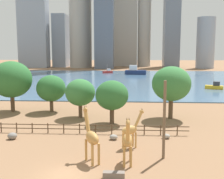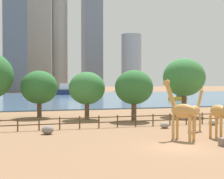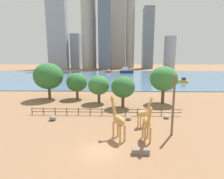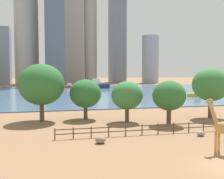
% 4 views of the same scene
% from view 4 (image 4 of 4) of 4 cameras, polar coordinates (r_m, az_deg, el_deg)
% --- Properties ---
extents(ground_plane, '(400.00, 400.00, 0.00)m').
position_cam_4_polar(ground_plane, '(100.63, -5.43, -0.55)').
color(ground_plane, '#8C6647').
extents(harbor_water, '(180.00, 86.00, 0.20)m').
position_cam_4_polar(harbor_water, '(97.66, -5.19, -0.62)').
color(harbor_water, '#476B8C').
rests_on(harbor_water, ground).
extents(giraffe_tall, '(2.18, 3.14, 5.21)m').
position_cam_4_polar(giraffe_tall, '(28.00, 21.80, -7.23)').
color(giraffe_tall, '#C18C47').
rests_on(giraffe_tall, ground).
extents(boulder_near_fence, '(1.12, 1.04, 0.78)m').
position_cam_4_polar(boulder_near_fence, '(30.12, -2.36, -10.16)').
color(boulder_near_fence, gray).
rests_on(boulder_near_fence, ground).
extents(boulder_by_pole, '(0.96, 0.83, 0.62)m').
position_cam_4_polar(boulder_by_pole, '(34.91, 17.58, -8.51)').
color(boulder_by_pole, gray).
rests_on(boulder_by_pole, ground).
extents(enclosure_fence, '(26.12, 0.14, 1.30)m').
position_cam_4_polar(enclosure_fence, '(34.89, 9.95, -7.65)').
color(enclosure_fence, '#4C3826').
rests_on(enclosure_fence, ground).
extents(tree_left_large, '(4.68, 4.68, 6.10)m').
position_cam_4_polar(tree_left_large, '(41.89, 3.09, -1.23)').
color(tree_left_large, brown).
rests_on(tree_left_large, ground).
extents(tree_center_broad, '(6.91, 6.91, 8.72)m').
position_cam_4_polar(tree_center_broad, '(43.62, -14.14, 0.98)').
color(tree_center_broad, brown).
rests_on(tree_center_broad, ground).
extents(tree_right_tall, '(4.97, 4.97, 6.32)m').
position_cam_4_polar(tree_right_tall, '(44.47, -5.41, -0.84)').
color(tree_right_tall, brown).
rests_on(tree_right_tall, ground).
extents(tree_left_small, '(5.94, 5.94, 8.13)m').
position_cam_4_polar(tree_left_small, '(47.87, 19.44, 0.93)').
color(tree_left_small, brown).
rests_on(tree_left_small, ground).
extents(tree_right_small, '(4.73, 4.73, 6.29)m').
position_cam_4_polar(tree_right_small, '(40.51, 11.53, -1.26)').
color(tree_right_small, brown).
rests_on(tree_right_small, ground).
extents(boat_ferry, '(4.71, 3.57, 4.04)m').
position_cam_4_polar(boat_ferry, '(124.92, -8.84, 0.68)').
color(boat_ferry, '#B22D28').
rests_on(boat_ferry, harbor_water).
extents(boat_sailboat, '(9.28, 4.29, 8.06)m').
position_cam_4_polar(boat_sailboat, '(120.35, -2.77, 0.92)').
color(boat_sailboat, navy).
rests_on(boat_sailboat, harbor_water).
extents(boat_tug, '(4.88, 3.27, 4.14)m').
position_cam_4_polar(boat_tug, '(85.01, 16.66, -0.89)').
color(boat_tug, gold).
rests_on(boat_tug, harbor_water).
extents(skyline_tower_needle, '(10.44, 10.44, 29.37)m').
position_cam_4_polar(skyline_tower_needle, '(177.27, 7.79, 6.07)').
color(skyline_tower_needle, '#939EAD').
rests_on(skyline_tower_needle, ground).
extents(skyline_block_central, '(16.46, 13.49, 86.27)m').
position_cam_4_polar(skyline_block_central, '(192.46, -8.54, 14.42)').
color(skyline_block_central, '#ADA89E').
rests_on(skyline_block_central, ground).
extents(skyline_block_left, '(8.30, 12.55, 32.66)m').
position_cam_4_polar(skyline_block_left, '(176.35, -21.24, 6.39)').
color(skyline_block_left, gray).
rests_on(skyline_block_left, ground).
extents(skyline_block_right, '(9.45, 11.69, 57.51)m').
position_cam_4_polar(skyline_block_right, '(185.34, 1.07, 10.37)').
color(skyline_block_right, slate).
rests_on(skyline_block_right, ground).
extents(skyline_tower_short, '(8.38, 8.38, 72.94)m').
position_cam_4_polar(skyline_tower_short, '(187.96, -4.38, 12.64)').
color(skyline_tower_short, '#ADA89E').
rests_on(skyline_tower_short, ground).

